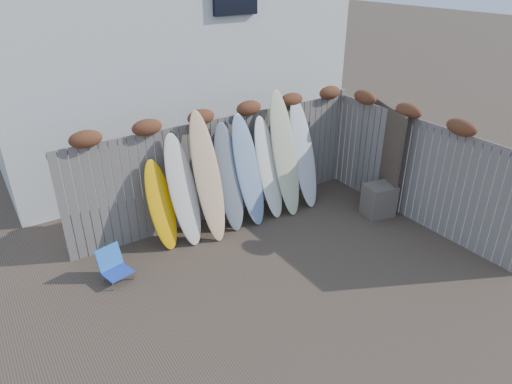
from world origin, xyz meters
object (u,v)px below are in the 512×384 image
lattice_panel (384,156)px  surfboard_0 (161,205)px  wooden_crate (379,200)px  beach_chair (113,265)px

lattice_panel → surfboard_0: (-4.43, 0.96, -0.24)m
surfboard_0 → wooden_crate: bearing=-23.8°
beach_chair → wooden_crate: (5.06, -0.86, 0.07)m
lattice_panel → surfboard_0: bearing=-169.3°
lattice_panel → surfboard_0: lattice_panel is taller
beach_chair → lattice_panel: lattice_panel is taller
beach_chair → surfboard_0: (1.07, 0.48, 0.54)m
wooden_crate → surfboard_0: bearing=161.3°
beach_chair → wooden_crate: bearing=-9.7°
beach_chair → lattice_panel: size_ratio=0.27×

